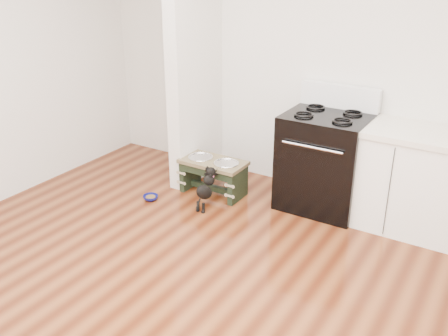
% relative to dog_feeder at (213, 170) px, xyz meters
% --- Properties ---
extents(ground, '(5.00, 5.00, 0.00)m').
position_rel_dog_feeder_xyz_m(ground, '(0.79, -1.83, -0.26)').
color(ground, '#471C0C').
rests_on(ground, ground).
extents(room_shell, '(5.00, 5.00, 5.00)m').
position_rel_dog_feeder_xyz_m(room_shell, '(0.79, -1.83, 1.36)').
color(room_shell, silver).
rests_on(room_shell, ground).
extents(partition_wall, '(0.15, 0.80, 2.70)m').
position_rel_dog_feeder_xyz_m(partition_wall, '(-0.38, 0.27, 1.09)').
color(partition_wall, silver).
rests_on(partition_wall, ground).
extents(oven_range, '(0.76, 0.69, 1.14)m').
position_rel_dog_feeder_xyz_m(oven_range, '(1.04, 0.33, 0.22)').
color(oven_range, black).
rests_on(oven_range, ground).
extents(cabinet_run, '(1.24, 0.64, 0.91)m').
position_rel_dog_feeder_xyz_m(cabinet_run, '(2.02, 0.35, 0.20)').
color(cabinet_run, white).
rests_on(cabinet_run, ground).
extents(dog_feeder, '(0.66, 0.35, 0.38)m').
position_rel_dog_feeder_xyz_m(dog_feeder, '(0.00, 0.00, 0.00)').
color(dog_feeder, black).
rests_on(dog_feeder, ground).
extents(puppy, '(0.12, 0.34, 0.40)m').
position_rel_dog_feeder_xyz_m(puppy, '(0.12, -0.30, -0.04)').
color(puppy, black).
rests_on(puppy, ground).
extents(floor_bowl, '(0.18, 0.18, 0.05)m').
position_rel_dog_feeder_xyz_m(floor_bowl, '(-0.45, -0.46, -0.23)').
color(floor_bowl, navy).
rests_on(floor_bowl, ground).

